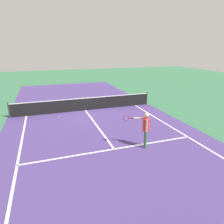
% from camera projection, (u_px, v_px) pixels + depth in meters
% --- Properties ---
extents(ground_plane, '(60.00, 60.00, 0.00)m').
position_uv_depth(ground_plane, '(85.00, 110.00, 15.04)').
color(ground_plane, '#38724C').
extents(court_surface_inbounds, '(10.62, 24.40, 0.00)m').
position_uv_depth(court_surface_inbounds, '(85.00, 110.00, 15.04)').
color(court_surface_inbounds, '#4C387A').
rests_on(court_surface_inbounds, ground_plane).
extents(line_sideline_left, '(0.10, 11.89, 0.01)m').
position_uv_depth(line_sideline_left, '(18.00, 160.00, 8.40)').
color(line_sideline_left, white).
rests_on(line_sideline_left, ground_plane).
extents(line_sideline_right, '(0.10, 11.89, 0.01)m').
position_uv_depth(line_sideline_right, '(182.00, 133.00, 10.96)').
color(line_sideline_right, white).
rests_on(line_sideline_right, ground_plane).
extents(line_service_near, '(8.22, 0.10, 0.01)m').
position_uv_depth(line_service_near, '(114.00, 149.00, 9.27)').
color(line_service_near, white).
rests_on(line_service_near, ground_plane).
extents(line_center_service, '(0.10, 6.40, 0.01)m').
position_uv_depth(line_center_service, '(96.00, 125.00, 12.15)').
color(line_center_service, white).
rests_on(line_center_service, ground_plane).
extents(net, '(10.34, 0.09, 1.07)m').
position_uv_depth(net, '(85.00, 104.00, 14.88)').
color(net, '#33383D').
rests_on(net, ground_plane).
extents(player_near, '(1.08, 0.81, 1.69)m').
position_uv_depth(player_near, '(145.00, 126.00, 9.17)').
color(player_near, '#3F7247').
rests_on(player_near, ground_plane).
extents(tennis_ball_near_net, '(0.07, 0.07, 0.07)m').
position_uv_depth(tennis_ball_near_net, '(59.00, 117.00, 13.40)').
color(tennis_ball_near_net, '#CCE033').
rests_on(tennis_ball_near_net, ground_plane).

